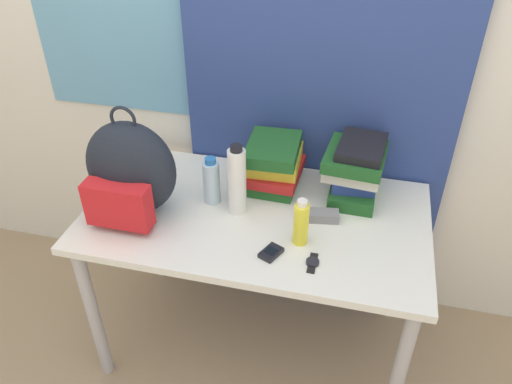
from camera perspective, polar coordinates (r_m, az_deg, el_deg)
name	(u,v)px	position (r m, az deg, el deg)	size (l,w,h in m)	color
wall_back	(282,41)	(2.03, 2.99, 16.86)	(6.00, 0.06, 2.50)	silver
curtain_blue	(322,49)	(1.96, 7.61, 15.88)	(1.10, 0.04, 2.50)	navy
desk	(256,232)	(1.94, 0.00, -4.56)	(1.29, 0.72, 0.74)	silver
backpack	(130,171)	(1.86, -14.20, 2.30)	(0.34, 0.27, 0.43)	#1E232D
book_stack_left	(274,164)	(2.00, 2.04, 3.24)	(0.23, 0.27, 0.20)	#1E5623
book_stack_center	(355,169)	(1.96, 11.25, 2.60)	(0.24, 0.28, 0.23)	#1E5623
water_bottle	(212,181)	(1.91, -5.10, 1.21)	(0.06, 0.06, 0.20)	silver
sports_bottle	(237,181)	(1.82, -2.18, 1.28)	(0.07, 0.07, 0.29)	white
sunscreen_bottle	(301,223)	(1.72, 5.17, -3.55)	(0.05, 0.05, 0.18)	yellow
cell_phone	(271,253)	(1.71, 1.73, -6.94)	(0.08, 0.10, 0.02)	black
sunglasses_case	(318,216)	(1.86, 7.14, -2.68)	(0.16, 0.08, 0.04)	gray
wristwatch	(313,262)	(1.69, 6.48, -8.00)	(0.04, 0.10, 0.01)	black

